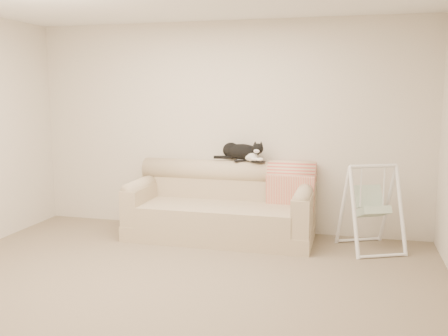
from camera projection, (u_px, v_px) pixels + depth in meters
The scene contains 8 objects.
ground_plane at pixel (173, 285), 4.53m from camera, with size 5.00×5.00×0.00m, color #776A56.
room_shell at pixel (170, 117), 4.30m from camera, with size 5.04×4.04×2.60m.
sofa at pixel (222, 208), 6.02m from camera, with size 2.20×0.93×0.90m.
remote_a at pixel (241, 160), 6.10m from camera, with size 0.18×0.14×0.03m.
remote_b at pixel (258, 162), 6.02m from camera, with size 0.18×0.07×0.02m.
tuxedo_cat at pixel (242, 152), 6.11m from camera, with size 0.64×0.32×0.25m.
throw_blanket at pixel (292, 177), 5.98m from camera, with size 0.57×0.38×0.58m.
baby_swing at pixel (371, 207), 5.51m from camera, with size 0.79×0.81×0.97m.
Camera 1 is at (1.53, -4.06, 1.74)m, focal length 40.00 mm.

